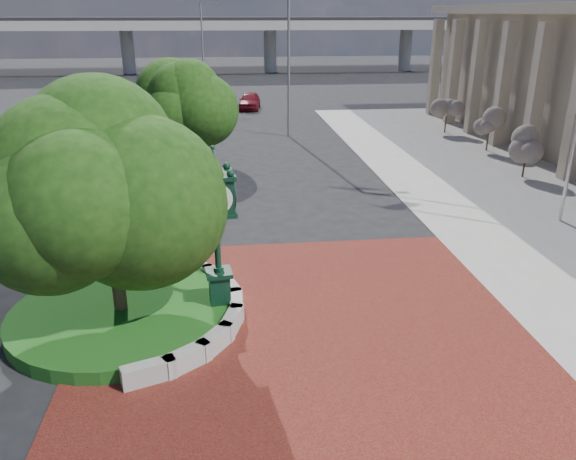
{
  "coord_description": "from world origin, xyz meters",
  "views": [
    {
      "loc": [
        -1.92,
        -14.22,
        8.07
      ],
      "look_at": [
        -0.14,
        1.5,
        1.93
      ],
      "focal_mm": 35.0,
      "sensor_mm": 36.0,
      "label": 1
    }
  ],
  "objects_px": {
    "post_clock": "(217,227)",
    "street_lamp_far": "(205,43)",
    "parked_car": "(250,101)",
    "street_lamp_near": "(292,47)"
  },
  "relations": [
    {
      "from": "post_clock",
      "to": "street_lamp_near",
      "type": "distance_m",
      "value": 25.07
    },
    {
      "from": "street_lamp_near",
      "to": "street_lamp_far",
      "type": "xyz_separation_m",
      "value": [
        -6.27,
        19.22,
        -0.62
      ]
    },
    {
      "from": "post_clock",
      "to": "street_lamp_far",
      "type": "xyz_separation_m",
      "value": [
        -1.29,
        43.57,
        2.66
      ]
    },
    {
      "from": "street_lamp_far",
      "to": "parked_car",
      "type": "bearing_deg",
      "value": -60.78
    },
    {
      "from": "parked_car",
      "to": "street_lamp_near",
      "type": "bearing_deg",
      "value": -71.7
    },
    {
      "from": "post_clock",
      "to": "street_lamp_far",
      "type": "relative_size",
      "value": 0.53
    },
    {
      "from": "parked_car",
      "to": "street_lamp_far",
      "type": "height_order",
      "value": "street_lamp_far"
    },
    {
      "from": "parked_car",
      "to": "street_lamp_far",
      "type": "bearing_deg",
      "value": 126.61
    },
    {
      "from": "post_clock",
      "to": "parked_car",
      "type": "xyz_separation_m",
      "value": [
        2.63,
        36.57,
        -1.92
      ]
    },
    {
      "from": "street_lamp_far",
      "to": "post_clock",
      "type": "bearing_deg",
      "value": -88.3
    }
  ]
}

